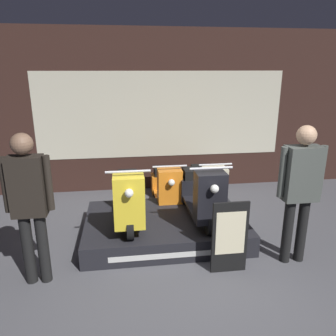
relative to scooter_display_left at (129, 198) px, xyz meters
name	(u,v)px	position (x,y,z in m)	size (l,w,h in m)	color
ground_plane	(197,288)	(0.74, -1.24, -0.67)	(30.00, 30.00, 0.00)	#4C4C51
shop_wall_back	(161,112)	(0.74, 2.19, 0.93)	(9.01, 0.09, 3.20)	#331E19
display_platform	(165,227)	(0.53, 0.05, -0.52)	(2.35, 1.57, 0.30)	black
scooter_display_left	(129,198)	(0.00, 0.00, 0.00)	(0.56, 1.53, 0.94)	black
scooter_display_right	(201,194)	(1.06, 0.00, 0.00)	(0.56, 1.53, 0.94)	black
scooter_backrow_0	(166,188)	(0.69, 1.14, -0.30)	(0.56, 1.53, 0.94)	black
scooter_backrow_1	(207,186)	(1.45, 1.14, -0.30)	(0.56, 1.53, 0.94)	black
person_left_browsing	(29,200)	(-1.11, -0.84, 0.38)	(0.53, 0.23, 1.80)	black
person_right_browsing	(300,184)	(2.11, -0.84, 0.41)	(0.59, 0.24, 1.81)	black
price_sign_board	(230,237)	(1.20, -0.96, -0.19)	(0.45, 0.04, 0.93)	black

